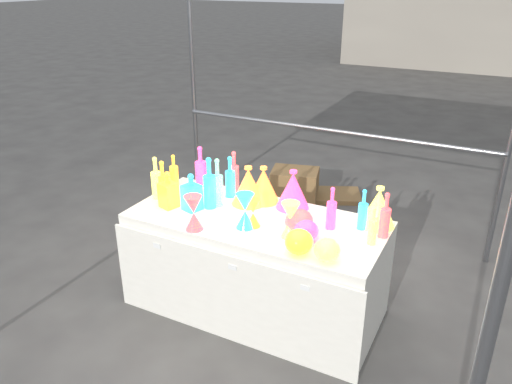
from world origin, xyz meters
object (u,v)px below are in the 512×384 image
at_px(cardboard_box_closed, 295,186).
at_px(bottle_0, 174,170).
at_px(decanter_0, 168,189).
at_px(display_table, 255,265).
at_px(hourglass_0, 194,213).
at_px(lampshade_0, 263,184).
at_px(globe_0, 299,243).

height_order(cardboard_box_closed, bottle_0, bottle_0).
xyz_separation_m(bottle_0, decanter_0, (0.20, -0.34, 0.01)).
bearing_deg(bottle_0, display_table, -14.97).
relative_size(display_table, bottle_0, 6.95).
height_order(display_table, bottle_0, bottle_0).
bearing_deg(hourglass_0, cardboard_box_closed, 95.37).
bearing_deg(lampshade_0, hourglass_0, -120.69).
xyz_separation_m(cardboard_box_closed, hourglass_0, (0.21, -2.24, 0.69)).
relative_size(bottle_0, globe_0, 1.51).
height_order(decanter_0, lampshade_0, same).
xyz_separation_m(display_table, hourglass_0, (-0.29, -0.33, 0.50)).
xyz_separation_m(cardboard_box_closed, globe_0, (0.95, -2.21, 0.64)).
relative_size(hourglass_0, globe_0, 1.38).
xyz_separation_m(bottle_0, hourglass_0, (0.56, -0.55, -0.01)).
relative_size(display_table, lampshade_0, 6.66).
relative_size(cardboard_box_closed, bottle_0, 1.89).
relative_size(display_table, globe_0, 10.53).
relative_size(decanter_0, globe_0, 1.59).
distance_m(decanter_0, hourglass_0, 0.42).
relative_size(bottle_0, hourglass_0, 1.10).
distance_m(bottle_0, hourglass_0, 0.79).
relative_size(cardboard_box_closed, globe_0, 2.86).
bearing_deg(display_table, lampshade_0, 105.74).
height_order(bottle_0, lampshade_0, lampshade_0).
height_order(display_table, globe_0, globe_0).
distance_m(bottle_0, globe_0, 1.40).
xyz_separation_m(bottle_0, globe_0, (1.30, -0.52, -0.06)).
relative_size(display_table, hourglass_0, 7.61).
xyz_separation_m(display_table, decanter_0, (-0.65, -0.12, 0.51)).
relative_size(display_table, cardboard_box_closed, 3.68).
bearing_deg(decanter_0, lampshade_0, 51.54).
bearing_deg(cardboard_box_closed, bottle_0, -116.42).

